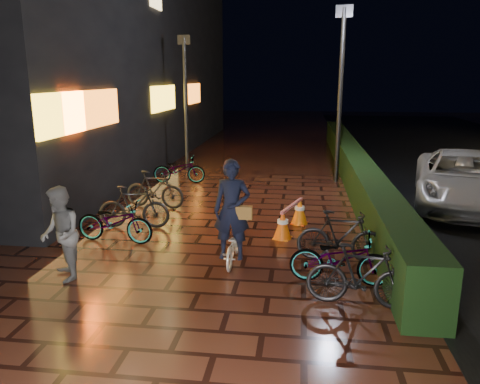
# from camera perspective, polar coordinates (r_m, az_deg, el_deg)

# --- Properties ---
(ground) EXTENTS (80.00, 80.00, 0.00)m
(ground) POSITION_cam_1_polar(r_m,az_deg,el_deg) (8.67, -3.48, -8.98)
(ground) COLOR #381911
(ground) RESTS_ON ground
(hedge) EXTENTS (0.70, 20.00, 1.00)m
(hedge) POSITION_cam_1_polar(r_m,az_deg,el_deg) (16.19, 13.54, 3.31)
(hedge) COLOR black
(hedge) RESTS_ON ground
(bystander_person) EXTENTS (0.95, 1.00, 1.62)m
(bystander_person) POSITION_cam_1_polar(r_m,az_deg,el_deg) (8.38, -21.05, -4.82)
(bystander_person) COLOR #5E5E61
(bystander_person) RESTS_ON ground
(van) EXTENTS (3.50, 5.58, 1.44)m
(van) POSITION_cam_1_polar(r_m,az_deg,el_deg) (13.70, 25.70, 1.39)
(van) COLOR #B3B3B8
(van) RESTS_ON ground
(storefront_block) EXTENTS (12.09, 22.00, 9.00)m
(storefront_block) POSITION_cam_1_polar(r_m,az_deg,el_deg) (22.29, -23.21, 15.74)
(storefront_block) COLOR black
(storefront_block) RESTS_ON ground
(lamp_post_hedge) EXTENTS (0.53, 0.16, 5.47)m
(lamp_post_hedge) POSITION_cam_1_polar(r_m,az_deg,el_deg) (15.37, 12.15, 12.27)
(lamp_post_hedge) COLOR black
(lamp_post_hedge) RESTS_ON ground
(lamp_post_sf) EXTENTS (0.45, 0.13, 4.76)m
(lamp_post_sf) POSITION_cam_1_polar(r_m,az_deg,el_deg) (17.06, -6.65, 11.30)
(lamp_post_sf) COLOR black
(lamp_post_sf) RESTS_ON ground
(cyclist) EXTENTS (0.71, 1.37, 1.95)m
(cyclist) POSITION_cam_1_polar(r_m,az_deg,el_deg) (8.53, -0.92, -4.13)
(cyclist) COLOR silver
(cyclist) RESTS_ON ground
(traffic_barrier) EXTENTS (0.77, 1.51, 0.62)m
(traffic_barrier) POSITION_cam_1_polar(r_m,az_deg,el_deg) (10.51, 6.31, -3.11)
(traffic_barrier) COLOR #D9550B
(traffic_barrier) RESTS_ON ground
(cart_assembly) EXTENTS (0.71, 0.61, 1.00)m
(cart_assembly) POSITION_cam_1_polar(r_m,az_deg,el_deg) (11.34, 16.53, -1.27)
(cart_assembly) COLOR black
(cart_assembly) RESTS_ON ground
(parked_bikes_storefront) EXTENTS (1.86, 6.39, 0.98)m
(parked_bikes_storefront) POSITION_cam_1_polar(r_m,az_deg,el_deg) (12.18, -10.91, -0.15)
(parked_bikes_storefront) COLOR black
(parked_bikes_storefront) RESTS_ON ground
(parked_bikes_hedge) EXTENTS (1.94, 2.36, 0.98)m
(parked_bikes_hedge) POSITION_cam_1_polar(r_m,az_deg,el_deg) (8.04, 12.84, -7.56)
(parked_bikes_hedge) COLOR black
(parked_bikes_hedge) RESTS_ON ground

